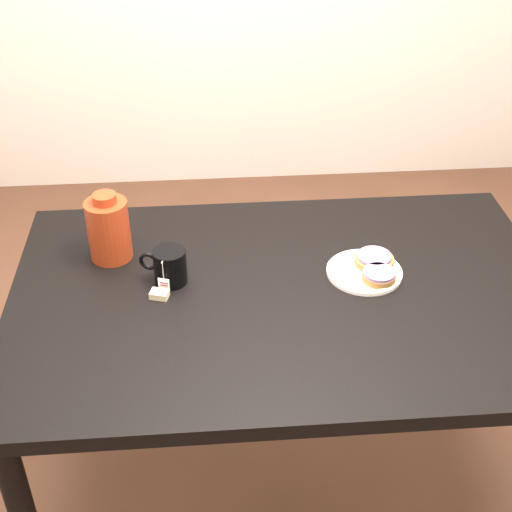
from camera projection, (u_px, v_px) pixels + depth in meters
name	position (u px, v px, depth m)	size (l,w,h in m)	color
ground_plane	(279.00, 480.00, 2.24)	(4.00, 4.00, 0.00)	brown
table	(284.00, 316.00, 1.86)	(1.40, 0.90, 0.75)	black
plate	(364.00, 271.00, 1.87)	(0.20, 0.20, 0.01)	white
bagel_back	(374.00, 259.00, 1.89)	(0.15, 0.15, 0.03)	brown
bagel_front	(379.00, 276.00, 1.83)	(0.12, 0.12, 0.03)	brown
mug	(169.00, 266.00, 1.82)	(0.14, 0.11, 0.10)	black
teabag_pouch	(159.00, 294.00, 1.79)	(0.04, 0.03, 0.02)	#C6B793
bagel_package	(109.00, 229.00, 1.89)	(0.13, 0.13, 0.19)	#631B0D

